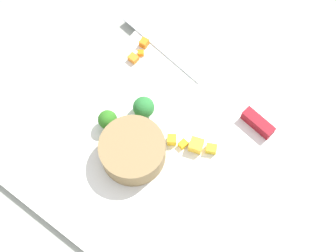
{
  "coord_description": "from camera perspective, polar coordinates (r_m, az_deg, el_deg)",
  "views": [
    {
      "loc": [
        0.24,
        0.17,
        0.73
      ],
      "look_at": [
        0.0,
        0.0,
        0.02
      ],
      "focal_mm": 49.23,
      "sensor_mm": 36.0,
      "label": 1
    }
  ],
  "objects": [
    {
      "name": "pepper_dice_2",
      "position": [
        0.76,
        5.38,
        -2.83
      ],
      "size": [
        0.02,
        0.02,
        0.01
      ],
      "primitive_type": "cube",
      "rotation": [
        0.0,
        0.0,
        0.45
      ],
      "color": "yellow",
      "rests_on": "cutting_board"
    },
    {
      "name": "pepper_dice_1",
      "position": [
        0.75,
        3.4,
        -2.54
      ],
      "size": [
        0.03,
        0.03,
        0.02
      ],
      "primitive_type": "cube",
      "rotation": [
        0.0,
        0.0,
        0.32
      ],
      "color": "yellow",
      "rests_on": "cutting_board"
    },
    {
      "name": "carrot_dice_2",
      "position": [
        0.85,
        -2.97,
        10.24
      ],
      "size": [
        0.02,
        0.01,
        0.01
      ],
      "primitive_type": "cube",
      "rotation": [
        0.0,
        0.0,
        0.08
      ],
      "color": "orange",
      "rests_on": "cutting_board"
    },
    {
      "name": "broccoli_floret_0",
      "position": [
        0.76,
        -7.48,
        0.76
      ],
      "size": [
        0.03,
        0.03,
        0.04
      ],
      "color": "#8BAE62",
      "rests_on": "cutting_board"
    },
    {
      "name": "carrot_dice_0",
      "position": [
        0.84,
        -3.39,
        9.01
      ],
      "size": [
        0.01,
        0.01,
        0.01
      ],
      "primitive_type": "cube",
      "rotation": [
        0.0,
        0.0,
        2.24
      ],
      "color": "orange",
      "rests_on": "cutting_board"
    },
    {
      "name": "chef_knife",
      "position": [
        0.8,
        6.49,
        4.18
      ],
      "size": [
        0.07,
        0.35,
        0.02
      ],
      "rotation": [
        0.0,
        0.0,
        4.57
      ],
      "color": "silver",
      "rests_on": "cutting_board"
    },
    {
      "name": "broccoli_floret_1",
      "position": [
        0.77,
        -3.07,
        2.27
      ],
      "size": [
        0.04,
        0.04,
        0.04
      ],
      "color": "#89AB62",
      "rests_on": "cutting_board"
    },
    {
      "name": "pepper_dice_0",
      "position": [
        0.76,
        1.87,
        -2.26
      ],
      "size": [
        0.02,
        0.01,
        0.01
      ],
      "primitive_type": "cube",
      "rotation": [
        0.0,
        0.0,
        2.97
      ],
      "color": "yellow",
      "rests_on": "cutting_board"
    },
    {
      "name": "cutting_board",
      "position": [
        0.78,
        0.0,
        -0.45
      ],
      "size": [
        0.48,
        0.33,
        0.01
      ],
      "primitive_type": "cube",
      "color": "white",
      "rests_on": "ground_plane"
    },
    {
      "name": "ground_plane",
      "position": [
        0.78,
        0.0,
        -0.62
      ],
      "size": [
        4.0,
        4.0,
        0.0
      ],
      "primitive_type": "plane",
      "color": "#959A8E"
    },
    {
      "name": "carrot_dice_1",
      "position": [
        0.83,
        -4.31,
        8.36
      ],
      "size": [
        0.01,
        0.02,
        0.01
      ],
      "primitive_type": "cube",
      "rotation": [
        0.0,
        0.0,
        3.1
      ],
      "color": "orange",
      "rests_on": "cutting_board"
    },
    {
      "name": "prep_bowl",
      "position": [
        0.74,
        -4.39,
        -3.07
      ],
      "size": [
        0.11,
        0.11,
        0.05
      ],
      "primitive_type": "cylinder",
      "color": "olive",
      "rests_on": "cutting_board"
    },
    {
      "name": "pepper_dice_3",
      "position": [
        0.76,
        0.48,
        -1.72
      ],
      "size": [
        0.02,
        0.02,
        0.02
      ],
      "primitive_type": "cube",
      "rotation": [
        0.0,
        0.0,
        2.19
      ],
      "color": "yellow",
      "rests_on": "cutting_board"
    }
  ]
}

